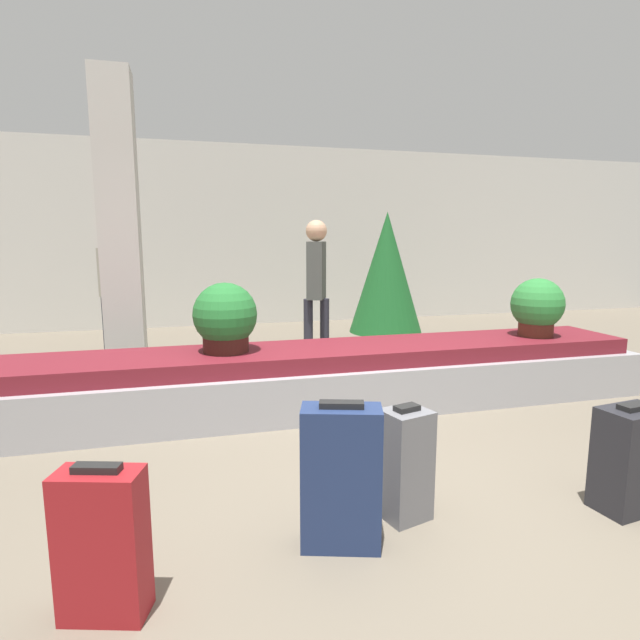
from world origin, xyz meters
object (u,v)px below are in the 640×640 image
at_px(suitcase_1, 102,544).
at_px(suitcase_3, 405,464).
at_px(suitcase_0, 630,459).
at_px(potted_plant_0, 537,307).
at_px(decorated_tree, 386,273).
at_px(traveler_1, 316,280).
at_px(pillar, 120,233).
at_px(potted_plant_1, 225,318).
at_px(traveler_0, 112,281).
at_px(suitcase_2, 341,477).

relative_size(suitcase_1, suitcase_3, 1.01).
distance_m(suitcase_1, suitcase_3, 1.53).
relative_size(suitcase_0, suitcase_1, 0.95).
relative_size(suitcase_0, potted_plant_0, 1.07).
bearing_deg(potted_plant_0, decorated_tree, 102.90).
bearing_deg(traveler_1, potted_plant_0, 78.35).
xyz_separation_m(pillar, decorated_tree, (3.46, 1.23, -0.55)).
xyz_separation_m(potted_plant_1, traveler_1, (1.15, 1.33, 0.20)).
height_order(suitcase_1, suitcase_3, suitcase_1).
height_order(suitcase_0, potted_plant_0, potted_plant_0).
relative_size(pillar, traveler_0, 1.93).
xyz_separation_m(suitcase_0, potted_plant_1, (-2.08, 2.19, 0.56)).
bearing_deg(pillar, suitcase_0, -48.64).
xyz_separation_m(suitcase_1, suitcase_2, (1.07, 0.21, 0.05)).
distance_m(pillar, suitcase_1, 3.82).
relative_size(suitcase_3, decorated_tree, 0.33).
distance_m(suitcase_1, decorated_tree, 5.81).
bearing_deg(suitcase_0, suitcase_3, 161.65).
relative_size(suitcase_0, suitcase_3, 0.97).
distance_m(traveler_0, traveler_1, 2.81).
bearing_deg(traveler_1, decorated_tree, 154.83).
height_order(suitcase_3, decorated_tree, decorated_tree).
bearing_deg(pillar, potted_plant_0, -18.16).
bearing_deg(suitcase_2, decorated_tree, 82.34).
xyz_separation_m(suitcase_0, suitcase_2, (-1.68, 0.08, 0.06)).
bearing_deg(suitcase_1, suitcase_0, 18.83).
height_order(potted_plant_1, traveler_1, traveler_1).
height_order(suitcase_1, decorated_tree, decorated_tree).
relative_size(suitcase_1, decorated_tree, 0.34).
xyz_separation_m(potted_plant_1, decorated_tree, (2.50, 2.49, 0.20)).
relative_size(pillar, suitcase_2, 4.25).
bearing_deg(suitcase_2, potted_plant_1, 117.62).
height_order(suitcase_2, suitcase_3, suitcase_2).
bearing_deg(potted_plant_0, suitcase_1, -149.01).
relative_size(potted_plant_1, decorated_tree, 0.31).
xyz_separation_m(suitcase_0, potted_plant_0, (1.01, 2.13, 0.56)).
distance_m(suitcase_2, suitcase_3, 0.45).
relative_size(suitcase_2, traveler_1, 0.43).
bearing_deg(pillar, potted_plant_1, -52.80).
bearing_deg(suitcase_2, traveler_0, 125.92).
relative_size(potted_plant_0, potted_plant_1, 0.97).
distance_m(pillar, suitcase_2, 3.84).
xyz_separation_m(pillar, potted_plant_0, (4.05, -1.33, -0.74)).
bearing_deg(suitcase_1, suitcase_2, 27.31).
height_order(potted_plant_1, traveler_0, traveler_0).
distance_m(potted_plant_0, traveler_0, 5.19).
distance_m(suitcase_0, traveler_1, 3.72).
bearing_deg(suitcase_1, pillar, 110.84).
distance_m(suitcase_1, potted_plant_0, 4.41).
bearing_deg(traveler_1, potted_plant_1, -16.66).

